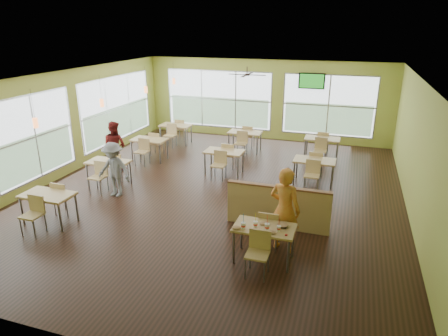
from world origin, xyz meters
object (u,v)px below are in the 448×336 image
(main_table, at_px, (264,232))
(food_basket, at_px, (283,225))
(half_wall_divider, at_px, (278,207))
(man_plaid, at_px, (285,210))

(main_table, xyz_separation_m, food_basket, (0.34, 0.11, 0.15))
(half_wall_divider, height_order, man_plaid, man_plaid)
(food_basket, bearing_deg, main_table, -162.26)
(main_table, distance_m, man_plaid, 0.68)
(main_table, bearing_deg, half_wall_divider, 90.00)
(main_table, bearing_deg, man_plaid, 61.12)
(man_plaid, height_order, food_basket, man_plaid)
(main_table, height_order, man_plaid, man_plaid)
(main_table, distance_m, food_basket, 0.39)
(food_basket, bearing_deg, half_wall_divider, 104.25)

